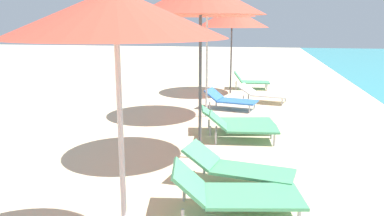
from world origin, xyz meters
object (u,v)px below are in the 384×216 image
at_px(lounger_third_shoreside, 234,192).
at_px(lounger_farthest_inland, 263,93).
at_px(lounger_farthest_shoreside, 250,81).
at_px(lounger_fourth_inland, 237,167).
at_px(lounger_fourth_shoreside, 242,127).
at_px(lounger_fifth_shoreside, 230,99).
at_px(umbrella_farthest, 232,18).
at_px(umbrella_fifth, 207,4).
at_px(umbrella_third, 116,14).
at_px(lounger_fifth_inland, 236,120).

bearing_deg(lounger_third_shoreside, lounger_farthest_inland, 77.13).
height_order(lounger_farthest_shoreside, lounger_farthest_inland, lounger_farthest_shoreside).
bearing_deg(lounger_third_shoreside, lounger_fourth_inland, 80.88).
relative_size(lounger_fourth_inland, lounger_farthest_shoreside, 1.28).
relative_size(lounger_third_shoreside, lounger_fourth_inland, 1.02).
xyz_separation_m(lounger_fourth_shoreside, lounger_fifth_shoreside, (-0.45, 2.80, -0.03)).
bearing_deg(lounger_fourth_inland, umbrella_farthest, 106.03).
height_order(lounger_fourth_shoreside, umbrella_fifth, umbrella_fifth).
distance_m(umbrella_farthest, lounger_farthest_shoreside, 2.40).
distance_m(lounger_fourth_inland, lounger_fifth_shoreside, 4.87).
bearing_deg(umbrella_third, lounger_third_shoreside, 51.86).
xyz_separation_m(umbrella_third, lounger_fourth_shoreside, (0.88, 4.05, -2.02)).
relative_size(lounger_fourth_shoreside, lounger_fourth_inland, 0.86).
bearing_deg(lounger_farthest_inland, umbrella_farthest, 142.00).
bearing_deg(lounger_third_shoreside, lounger_fifth_shoreside, 85.12).
height_order(umbrella_third, lounger_fourth_inland, umbrella_third).
bearing_deg(umbrella_farthest, lounger_fifth_inland, -83.83).
bearing_deg(lounger_third_shoreside, umbrella_third, -138.08).
relative_size(lounger_third_shoreside, lounger_fourth_shoreside, 1.19).
relative_size(lounger_fifth_shoreside, lounger_farthest_inland, 0.96).
distance_m(lounger_fifth_inland, umbrella_farthest, 5.02).
bearing_deg(lounger_fourth_inland, lounger_fourth_shoreside, 101.70).
relative_size(lounger_third_shoreside, umbrella_fifth, 0.54).
distance_m(umbrella_third, lounger_fourth_inland, 3.01).
distance_m(lounger_fifth_shoreside, lounger_farthest_shoreside, 3.34).
distance_m(lounger_fifth_shoreside, umbrella_farthest, 3.18).
xyz_separation_m(umbrella_third, lounger_fifth_inland, (0.73, 4.69, -2.05)).
distance_m(umbrella_third, lounger_farthest_inland, 8.28).
bearing_deg(lounger_fourth_shoreside, umbrella_farthest, 91.51).
xyz_separation_m(umbrella_farthest, lounger_farthest_shoreside, (0.60, 0.97, -2.12)).
relative_size(umbrella_third, lounger_fourth_inland, 1.61).
height_order(umbrella_fifth, lounger_farthest_shoreside, umbrella_fifth).
bearing_deg(umbrella_fifth, lounger_farthest_shoreside, 77.77).
bearing_deg(umbrella_third, lounger_farthest_shoreside, 85.25).
bearing_deg(lounger_fourth_shoreside, lounger_fifth_inland, 98.10).
height_order(umbrella_fifth, lounger_fifth_inland, umbrella_fifth).
bearing_deg(lounger_fifth_shoreside, umbrella_farthest, 107.20).
bearing_deg(lounger_fifth_inland, lounger_farthest_inland, 69.18).
distance_m(lounger_third_shoreside, lounger_fourth_inland, 0.82).
relative_size(lounger_third_shoreside, lounger_fifth_inland, 1.03).
bearing_deg(lounger_fourth_shoreside, lounger_fourth_inland, -94.54).
xyz_separation_m(lounger_fourth_inland, lounger_fifth_shoreside, (-0.49, 4.85, -0.00)).
xyz_separation_m(lounger_third_shoreside, lounger_farthest_inland, (0.35, 6.73, -0.00)).
xyz_separation_m(lounger_third_shoreside, umbrella_farthest, (-0.69, 8.01, 2.13)).
distance_m(lounger_fourth_shoreside, lounger_farthest_inland, 3.89).
xyz_separation_m(lounger_third_shoreside, lounger_fifth_inland, (-0.21, 3.50, -0.00)).
bearing_deg(lounger_farthest_shoreside, lounger_fourth_inland, -93.07).
distance_m(umbrella_fifth, lounger_farthest_shoreside, 4.96).
height_order(lounger_fifth_inland, lounger_farthest_shoreside, lounger_farthest_shoreside).
relative_size(umbrella_fifth, umbrella_farthest, 1.09).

